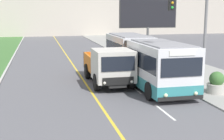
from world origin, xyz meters
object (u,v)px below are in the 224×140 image
object	(u,v)px
traffic_light_mast	(195,29)
planter_round_third	(162,63)
city_bus	(143,59)
planter_round_near	(216,84)
planter_round_second	(186,71)
planter_round_far	(148,56)
billboard_large	(148,15)
dump_truck	(110,67)

from	to	relation	value
traffic_light_mast	planter_round_third	bearing A→B (deg)	80.59
city_bus	traffic_light_mast	distance (m)	5.18
traffic_light_mast	planter_round_near	bearing A→B (deg)	-1.86
traffic_light_mast	planter_round_second	world-z (taller)	traffic_light_mast
traffic_light_mast	planter_round_second	bearing A→B (deg)	68.22
planter_round_far	city_bus	bearing A→B (deg)	-112.48
billboard_large	planter_round_near	bearing A→B (deg)	-92.74
planter_round_third	billboard_large	bearing A→B (deg)	81.28
traffic_light_mast	planter_round_far	distance (m)	11.86
planter_round_third	planter_round_near	bearing A→B (deg)	-88.05
billboard_large	planter_round_far	distance (m)	4.33
planter_round_near	planter_round_third	xyz separation A→B (m)	(-0.26, 7.60, -0.00)
billboard_large	planter_round_third	distance (m)	7.04
dump_truck	traffic_light_mast	size ratio (longest dim) A/B	1.07
billboard_large	planter_round_far	bearing A→B (deg)	-108.85
planter_round_far	billboard_large	bearing A→B (deg)	71.15
dump_truck	planter_round_far	xyz separation A→B (m)	(5.39, 7.99, -0.61)
city_bus	planter_round_far	bearing A→B (deg)	67.52
dump_truck	planter_round_near	distance (m)	6.47
billboard_large	planter_round_near	xyz separation A→B (m)	(-0.65, -13.50, -3.72)
planter_round_near	planter_round_second	bearing A→B (deg)	90.16
traffic_light_mast	planter_round_far	size ratio (longest dim) A/B	4.67
city_bus	traffic_light_mast	xyz separation A→B (m)	(1.43, -4.43, 2.28)
city_bus	dump_truck	xyz separation A→B (m)	(-2.53, -1.07, -0.25)
billboard_large	planter_round_second	bearing A→B (deg)	-93.87
city_bus	planter_round_far	distance (m)	7.54
traffic_light_mast	planter_round_third	distance (m)	8.27
billboard_large	traffic_light_mast	bearing A→B (deg)	-99.10
planter_round_near	planter_round_second	xyz separation A→B (m)	(-0.01, 3.80, 0.00)
dump_truck	planter_round_second	size ratio (longest dim) A/B	5.01
traffic_light_mast	planter_round_second	xyz separation A→B (m)	(1.50, 3.75, -3.14)
planter_round_far	planter_round_third	bearing A→B (deg)	-92.82
planter_round_near	planter_round_far	size ratio (longest dim) A/B	0.99
planter_round_second	traffic_light_mast	bearing A→B (deg)	-111.78
planter_round_second	planter_round_far	bearing A→B (deg)	90.46
dump_truck	planter_round_third	size ratio (longest dim) A/B	5.11
planter_round_near	planter_round_far	distance (m)	11.40
dump_truck	traffic_light_mast	bearing A→B (deg)	-40.38
billboard_large	planter_round_near	size ratio (longest dim) A/B	4.68
city_bus	planter_round_third	size ratio (longest dim) A/B	9.73
traffic_light_mast	planter_round_near	world-z (taller)	traffic_light_mast
billboard_large	planter_round_near	distance (m)	14.02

